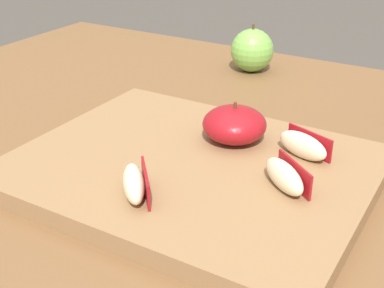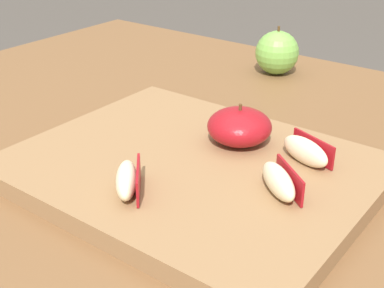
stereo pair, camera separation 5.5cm
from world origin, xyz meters
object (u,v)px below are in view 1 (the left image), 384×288
apple_half_skin_up (234,124)px  apple_wedge_left (285,176)px  cutting_board (192,169)px  apple_wedge_near_knife (135,183)px  apple_wedge_front (303,145)px  whole_apple_granny_green (252,50)px

apple_half_skin_up → apple_wedge_left: size_ratio=1.19×
cutting_board → apple_wedge_left: size_ratio=5.99×
cutting_board → apple_wedge_left: bearing=-1.4°
apple_half_skin_up → apple_wedge_near_knife: 0.16m
cutting_board → apple_half_skin_up: 0.08m
apple_wedge_near_knife → apple_wedge_left: bearing=36.2°
apple_wedge_front → whole_apple_granny_green: 0.35m
apple_wedge_left → whole_apple_granny_green: size_ratio=0.78×
cutting_board → apple_wedge_left: apple_wedge_left is taller
whole_apple_granny_green → apple_half_skin_up: bearing=-68.8°
apple_wedge_near_knife → apple_wedge_left: same height
apple_wedge_front → whole_apple_granny_green: size_ratio=0.82×
cutting_board → whole_apple_granny_green: bearing=105.2°
cutting_board → apple_wedge_near_knife: (-0.01, -0.09, 0.02)m
apple_wedge_near_knife → whole_apple_granny_green: size_ratio=0.76×
apple_half_skin_up → apple_wedge_front: bearing=1.5°
apple_wedge_near_knife → whole_apple_granny_green: whole_apple_granny_green is taller
cutting_board → apple_wedge_near_knife: bearing=-96.8°
apple_wedge_near_knife → cutting_board: bearing=83.2°
apple_wedge_left → whole_apple_granny_green: bearing=119.2°
apple_wedge_front → apple_wedge_near_knife: bearing=-124.5°
whole_apple_granny_green → apple_wedge_front: bearing=-56.1°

